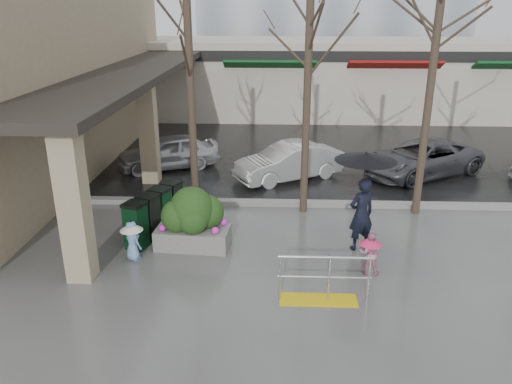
# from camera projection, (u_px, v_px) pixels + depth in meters

# --- Properties ---
(ground) EXTENTS (120.00, 120.00, 0.00)m
(ground) POSITION_uv_depth(u_px,v_px,m) (258.00, 270.00, 11.51)
(ground) COLOR #51514F
(ground) RESTS_ON ground
(street_asphalt) EXTENTS (120.00, 36.00, 0.01)m
(street_asphalt) POSITION_uv_depth(u_px,v_px,m) (271.00, 100.00, 32.08)
(street_asphalt) COLOR black
(street_asphalt) RESTS_ON ground
(curb) EXTENTS (120.00, 0.30, 0.15)m
(curb) POSITION_uv_depth(u_px,v_px,m) (263.00, 203.00, 15.22)
(curb) COLOR gray
(curb) RESTS_ON ground
(near_building) EXTENTS (6.00, 18.00, 8.00)m
(near_building) POSITION_uv_depth(u_px,v_px,m) (17.00, 56.00, 17.94)
(near_building) COLOR tan
(near_building) RESTS_ON ground
(canopy_slab) EXTENTS (2.80, 18.00, 0.25)m
(canopy_slab) POSITION_uv_depth(u_px,v_px,m) (133.00, 68.00, 17.91)
(canopy_slab) COLOR #2D2823
(canopy_slab) RESTS_ON pillar_front
(pillar_front) EXTENTS (0.55, 0.55, 3.50)m
(pillar_front) POSITION_uv_depth(u_px,v_px,m) (74.00, 205.00, 10.58)
(pillar_front) COLOR tan
(pillar_front) RESTS_ON ground
(pillar_back) EXTENTS (0.55, 0.55, 3.50)m
(pillar_back) POSITION_uv_depth(u_px,v_px,m) (149.00, 132.00, 16.66)
(pillar_back) COLOR tan
(pillar_back) RESTS_ON ground
(storefront_row) EXTENTS (34.00, 6.74, 4.00)m
(storefront_row) POSITION_uv_depth(u_px,v_px,m) (307.00, 77.00, 27.52)
(storefront_row) COLOR beige
(storefront_row) RESTS_ON ground
(handrail) EXTENTS (1.90, 0.50, 1.03)m
(handrail) POSITION_uv_depth(u_px,v_px,m) (322.00, 285.00, 10.20)
(handrail) COLOR yellow
(handrail) RESTS_ON ground
(tree_west) EXTENTS (3.20, 3.20, 6.80)m
(tree_west) POSITION_uv_depth(u_px,v_px,m) (188.00, 31.00, 13.17)
(tree_west) COLOR #382B21
(tree_west) RESTS_ON ground
(tree_midwest) EXTENTS (3.20, 3.20, 7.00)m
(tree_midwest) POSITION_uv_depth(u_px,v_px,m) (310.00, 26.00, 12.99)
(tree_midwest) COLOR #382B21
(tree_midwest) RESTS_ON ground
(tree_mideast) EXTENTS (3.20, 3.20, 6.50)m
(tree_mideast) POSITION_uv_depth(u_px,v_px,m) (436.00, 41.00, 12.98)
(tree_mideast) COLOR #382B21
(tree_mideast) RESTS_ON ground
(woman) EXTENTS (1.48, 1.48, 2.53)m
(woman) POSITION_uv_depth(u_px,v_px,m) (363.00, 191.00, 12.00)
(woman) COLOR black
(woman) RESTS_ON ground
(child_pink) EXTENTS (0.54, 0.51, 1.00)m
(child_pink) POSITION_uv_depth(u_px,v_px,m) (370.00, 251.00, 11.20)
(child_pink) COLOR pink
(child_pink) RESTS_ON ground
(child_blue) EXTENTS (0.57, 0.55, 0.99)m
(child_blue) POSITION_uv_depth(u_px,v_px,m) (132.00, 237.00, 11.80)
(child_blue) COLOR #7BA6DB
(child_blue) RESTS_ON ground
(planter) EXTENTS (1.89, 1.10, 1.59)m
(planter) POSITION_uv_depth(u_px,v_px,m) (193.00, 219.00, 12.39)
(planter) COLOR gray
(planter) RESTS_ON ground
(news_boxes) EXTENTS (1.21, 2.20, 1.21)m
(news_boxes) POSITION_uv_depth(u_px,v_px,m) (155.00, 213.00, 13.10)
(news_boxes) COLOR #0B3217
(news_boxes) RESTS_ON ground
(car_a) EXTENTS (3.99, 2.78, 1.26)m
(car_a) POSITION_uv_depth(u_px,v_px,m) (168.00, 152.00, 18.50)
(car_a) COLOR silver
(car_a) RESTS_ON ground
(car_b) EXTENTS (3.98, 3.07, 1.26)m
(car_b) POSITION_uv_depth(u_px,v_px,m) (289.00, 162.00, 17.32)
(car_b) COLOR silver
(car_b) RESTS_ON ground
(car_c) EXTENTS (4.97, 4.08, 1.26)m
(car_c) POSITION_uv_depth(u_px,v_px,m) (421.00, 158.00, 17.73)
(car_c) COLOR #515258
(car_c) RESTS_ON ground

